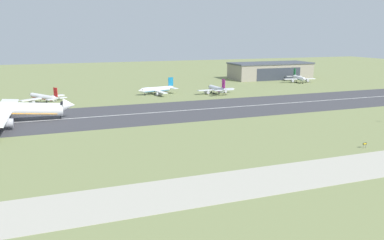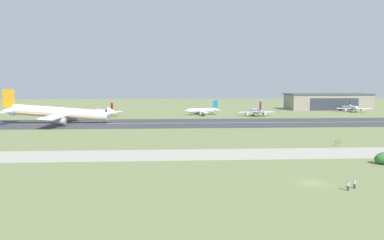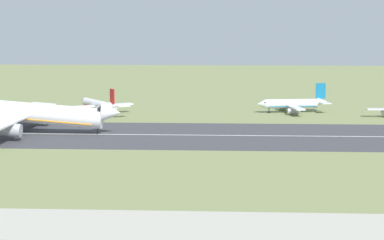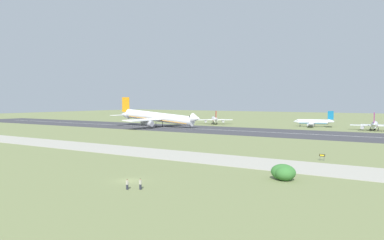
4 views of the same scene
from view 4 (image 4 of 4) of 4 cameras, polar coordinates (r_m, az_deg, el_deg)
ground_plane at (r=116.37m, az=9.02°, el=-4.20°), size 706.12×706.12×0.00m
runway_strip at (r=168.50m, az=16.47°, el=-2.05°), size 466.12×42.78×0.06m
runway_centreline at (r=168.50m, az=16.47°, el=-2.03°), size 419.50×0.70×0.01m
taxiway_road at (r=93.98m, az=2.94°, el=-5.88°), size 349.59×15.55×0.05m
airplane_landing at (r=204.40m, az=-5.18°, el=0.40°), size 54.37×52.42×16.31m
airplane_parked_west at (r=228.76m, az=3.45°, el=0.11°), size 20.94×23.06×8.39m
airplane_parked_centre at (r=200.62m, az=26.06°, el=-0.67°), size 22.03×19.61×8.94m
airplane_parked_far_east at (r=215.81m, az=18.03°, el=-0.30°), size 22.20×24.35×8.78m
shrub_clump at (r=70.84m, az=13.76°, el=-7.81°), size 4.62×4.33×2.97m
runway_sign at (r=95.86m, az=19.22°, el=-5.18°), size 1.34×0.13×1.58m
spectator_left at (r=62.71m, az=-9.85°, el=-9.60°), size 0.40×0.24×1.75m
spectator_right at (r=62.42m, az=-7.87°, el=-9.60°), size 0.40×0.24×1.81m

